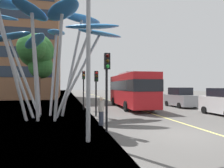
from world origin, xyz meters
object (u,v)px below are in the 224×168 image
object	(u,v)px
traffic_light_island_mid	(84,82)
pedestrian	(101,111)
leaf_sculpture	(46,32)
traffic_light_kerb_near	(107,75)
car_parked_far	(180,98)
traffic_light_kerb_far	(96,84)
red_bus	(131,89)
street_lamp	(96,26)

from	to	relation	value
traffic_light_island_mid	pedestrian	bearing A→B (deg)	-87.47
leaf_sculpture	pedestrian	xyz separation A→B (m)	(3.44, -3.77, -5.44)
traffic_light_kerb_near	pedestrian	bearing A→B (deg)	89.12
traffic_light_island_mid	car_parked_far	distance (m)	10.87
car_parked_far	pedestrian	world-z (taller)	car_parked_far
traffic_light_kerb_near	traffic_light_island_mid	world-z (taller)	traffic_light_kerb_near
car_parked_far	traffic_light_kerb_far	bearing A→B (deg)	-153.50
red_bus	traffic_light_kerb_near	world-z (taller)	traffic_light_kerb_near
red_bus	pedestrian	xyz separation A→B (m)	(-4.71, -8.78, -1.21)
traffic_light_kerb_far	pedestrian	distance (m)	3.85
traffic_light_kerb_far	traffic_light_island_mid	distance (m)	4.59
traffic_light_island_mid	street_lamp	world-z (taller)	street_lamp
street_lamp	traffic_light_island_mid	bearing A→B (deg)	87.67
traffic_light_kerb_far	pedestrian	xyz separation A→B (m)	(-0.21, -3.47, -1.67)
leaf_sculpture	car_parked_far	xyz separation A→B (m)	(13.80, 4.75, -5.27)
red_bus	leaf_sculpture	xyz separation A→B (m)	(-8.15, -5.01, 4.23)
leaf_sculpture	street_lamp	world-z (taller)	leaf_sculpture
traffic_light_kerb_near	pedestrian	world-z (taller)	traffic_light_kerb_near
traffic_light_island_mid	leaf_sculpture	bearing A→B (deg)	-126.04
traffic_light_kerb_near	red_bus	bearing A→B (deg)	66.03
street_lamp	pedestrian	bearing A→B (deg)	76.42
traffic_light_kerb_far	leaf_sculpture	bearing A→B (deg)	175.19
leaf_sculpture	traffic_light_kerb_far	world-z (taller)	leaf_sculpture
traffic_light_island_mid	car_parked_far	size ratio (longest dim) A/B	0.89
traffic_light_kerb_near	street_lamp	xyz separation A→B (m)	(-0.79, -1.51, 1.98)
car_parked_far	pedestrian	bearing A→B (deg)	-140.56
leaf_sculpture	car_parked_far	size ratio (longest dim) A/B	2.59
pedestrian	street_lamp	bearing A→B (deg)	-103.58
street_lamp	car_parked_far	bearing A→B (deg)	46.80
traffic_light_island_mid	pedestrian	world-z (taller)	traffic_light_island_mid
red_bus	leaf_sculpture	world-z (taller)	leaf_sculpture
red_bus	pedestrian	world-z (taller)	red_bus
car_parked_far	leaf_sculpture	bearing A→B (deg)	-161.00
traffic_light_kerb_far	traffic_light_island_mid	bearing A→B (deg)	97.12
red_bus	pedestrian	distance (m)	10.03
traffic_light_kerb_near	car_parked_far	world-z (taller)	traffic_light_kerb_near
car_parked_far	red_bus	bearing A→B (deg)	177.44
traffic_light_kerb_near	pedestrian	size ratio (longest dim) A/B	2.36
traffic_light_kerb_near	traffic_light_island_mid	distance (m)	9.89
red_bus	car_parked_far	bearing A→B (deg)	-2.56
traffic_light_kerb_near	car_parked_far	bearing A→B (deg)	45.01
leaf_sculpture	street_lamp	size ratio (longest dim) A/B	1.46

